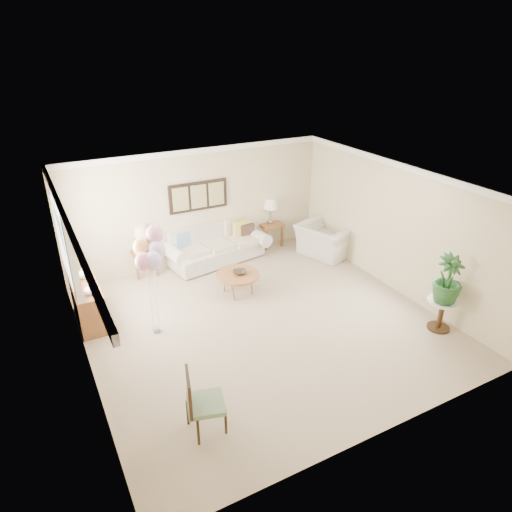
% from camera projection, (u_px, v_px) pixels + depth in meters
% --- Properties ---
extents(ground_plane, '(6.00, 6.00, 0.00)m').
position_uv_depth(ground_plane, '(262.00, 322.00, 8.34)').
color(ground_plane, tan).
extents(room_shell, '(6.04, 6.04, 2.60)m').
position_uv_depth(room_shell, '(255.00, 240.00, 7.66)').
color(room_shell, beige).
rests_on(room_shell, ground).
extents(wall_art_triptych, '(1.35, 0.06, 0.65)m').
position_uv_depth(wall_art_triptych, '(198.00, 196.00, 10.03)').
color(wall_art_triptych, black).
rests_on(wall_art_triptych, ground).
extents(sofa, '(2.50, 1.22, 0.87)m').
position_uv_depth(sofa, '(216.00, 247.00, 10.51)').
color(sofa, silver).
rests_on(sofa, ground).
extents(end_table_left, '(0.53, 0.48, 0.58)m').
position_uv_depth(end_table_left, '(144.00, 254.00, 9.85)').
color(end_table_left, brown).
rests_on(end_table_left, ground).
extents(end_table_right, '(0.55, 0.50, 0.60)m').
position_uv_depth(end_table_right, '(270.00, 226.00, 11.23)').
color(end_table_right, brown).
rests_on(end_table_right, ground).
extents(lamp_left, '(0.32, 0.32, 0.56)m').
position_uv_depth(lamp_left, '(141.00, 232.00, 9.62)').
color(lamp_left, gray).
rests_on(lamp_left, end_table_left).
extents(lamp_right, '(0.35, 0.35, 0.62)m').
position_uv_depth(lamp_right, '(271.00, 204.00, 10.99)').
color(lamp_right, gray).
rests_on(lamp_right, end_table_right).
extents(coffee_table, '(0.88, 0.88, 0.44)m').
position_uv_depth(coffee_table, '(238.00, 275.00, 9.12)').
color(coffee_table, '#9E5332').
rests_on(coffee_table, ground).
extents(decor_bowl, '(0.34, 0.34, 0.07)m').
position_uv_depth(decor_bowl, '(240.00, 272.00, 9.08)').
color(decor_bowl, '#302621').
rests_on(decor_bowl, coffee_table).
extents(armchair, '(1.33, 1.43, 0.76)m').
position_uv_depth(armchair, '(325.00, 240.00, 10.77)').
color(armchair, silver).
rests_on(armchair, ground).
extents(side_table, '(0.54, 0.54, 0.59)m').
position_uv_depth(side_table, '(442.00, 307.00, 7.98)').
color(side_table, silver).
rests_on(side_table, ground).
extents(potted_plant, '(0.53, 0.53, 0.87)m').
position_uv_depth(potted_plant, '(448.00, 279.00, 7.69)').
color(potted_plant, '#19441E').
rests_on(potted_plant, side_table).
extents(accent_chair, '(0.59, 0.59, 0.98)m').
position_uv_depth(accent_chair, '(200.00, 401.00, 5.82)').
color(accent_chair, gray).
rests_on(accent_chair, ground).
extents(credenza, '(0.46, 1.20, 0.74)m').
position_uv_depth(credenza, '(88.00, 304.00, 8.21)').
color(credenza, brown).
rests_on(credenza, ground).
extents(vase_white, '(0.24, 0.24, 0.19)m').
position_uv_depth(vase_white, '(89.00, 289.00, 7.75)').
color(vase_white, silver).
rests_on(vase_white, credenza).
extents(vase_sage, '(0.25, 0.25, 0.20)m').
position_uv_depth(vase_sage, '(82.00, 273.00, 8.27)').
color(vase_sage, '#AEBEA5').
rests_on(vase_sage, credenza).
extents(balloon_cluster, '(0.56, 0.57, 1.96)m').
position_uv_depth(balloon_cluster, '(150.00, 251.00, 7.40)').
color(balloon_cluster, gray).
rests_on(balloon_cluster, ground).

